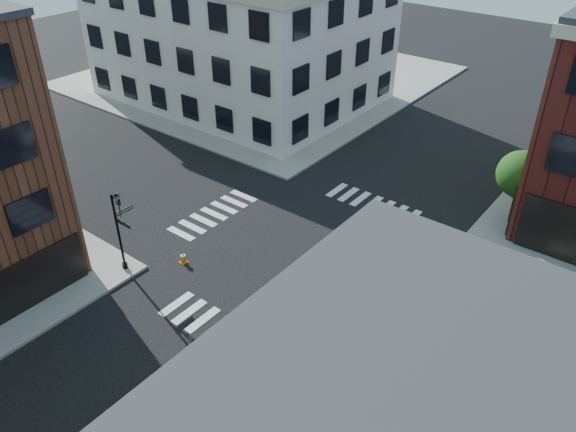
# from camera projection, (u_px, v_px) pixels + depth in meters

# --- Properties ---
(ground) EXTENTS (120.00, 120.00, 0.00)m
(ground) POSITION_uv_depth(u_px,v_px,m) (307.00, 256.00, 30.47)
(ground) COLOR black
(ground) RESTS_ON ground
(sidewalk_nw) EXTENTS (30.00, 30.00, 0.15)m
(sidewalk_nw) POSITION_uv_depth(u_px,v_px,m) (261.00, 76.00, 55.23)
(sidewalk_nw) COLOR gray
(sidewalk_nw) RESTS_ON ground
(building_nw) EXTENTS (22.00, 16.00, 11.00)m
(building_nw) POSITION_uv_depth(u_px,v_px,m) (240.00, 34.00, 47.94)
(building_nw) COLOR silver
(building_nw) RESTS_ON ground
(tree_near) EXTENTS (2.69, 2.69, 4.49)m
(tree_near) POSITION_uv_depth(u_px,v_px,m) (521.00, 177.00, 31.47)
(tree_near) COLOR black
(tree_near) RESTS_ON ground
(tree_far) EXTENTS (2.43, 2.43, 4.07)m
(tree_far) POSITION_uv_depth(u_px,v_px,m) (552.00, 145.00, 35.61)
(tree_far) COLOR black
(tree_far) RESTS_ON ground
(signal_pole) EXTENTS (1.29, 1.24, 4.60)m
(signal_pole) POSITION_uv_depth(u_px,v_px,m) (120.00, 224.00, 27.97)
(signal_pole) COLOR black
(signal_pole) RESTS_ON ground
(box_truck) EXTENTS (9.09, 3.82, 4.01)m
(box_truck) POSITION_uv_depth(u_px,v_px,m) (536.00, 354.00, 21.70)
(box_truck) COLOR white
(box_truck) RESTS_ON ground
(traffic_cone) EXTENTS (0.39, 0.39, 0.69)m
(traffic_cone) POSITION_uv_depth(u_px,v_px,m) (183.00, 257.00, 29.83)
(traffic_cone) COLOR orange
(traffic_cone) RESTS_ON ground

